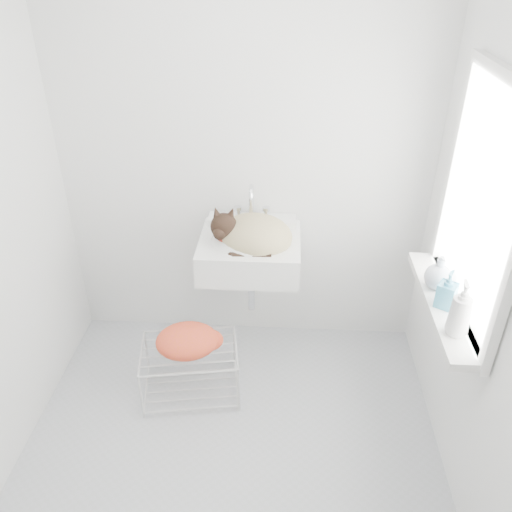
# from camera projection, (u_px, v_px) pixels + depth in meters

# --- Properties ---
(floor) EXTENTS (2.20, 2.00, 0.02)m
(floor) POSITION_uv_depth(u_px,v_px,m) (232.00, 444.00, 2.79)
(floor) COLOR #A6AAAE
(floor) RESTS_ON ground
(back_wall) EXTENTS (2.20, 0.02, 2.50)m
(back_wall) POSITION_uv_depth(u_px,v_px,m) (244.00, 155.00, 2.99)
(back_wall) COLOR white
(back_wall) RESTS_ON ground
(right_wall) EXTENTS (0.02, 2.00, 2.50)m
(right_wall) POSITION_uv_depth(u_px,v_px,m) (497.00, 250.00, 2.08)
(right_wall) COLOR white
(right_wall) RESTS_ON ground
(window_glass) EXTENTS (0.01, 0.80, 1.00)m
(window_glass) POSITION_uv_depth(u_px,v_px,m) (484.00, 205.00, 2.20)
(window_glass) COLOR white
(window_glass) RESTS_ON right_wall
(window_frame) EXTENTS (0.04, 0.90, 1.10)m
(window_frame) POSITION_uv_depth(u_px,v_px,m) (480.00, 205.00, 2.20)
(window_frame) COLOR white
(window_frame) RESTS_ON right_wall
(windowsill) EXTENTS (0.16, 0.88, 0.04)m
(windowsill) POSITION_uv_depth(u_px,v_px,m) (443.00, 304.00, 2.47)
(windowsill) COLOR white
(windowsill) RESTS_ON right_wall
(sink) EXTENTS (0.58, 0.50, 0.23)m
(sink) POSITION_uv_depth(u_px,v_px,m) (250.00, 238.00, 2.98)
(sink) COLOR white
(sink) RESTS_ON back_wall
(faucet) EXTENTS (0.21, 0.15, 0.21)m
(faucet) POSITION_uv_depth(u_px,v_px,m) (252.00, 203.00, 3.06)
(faucet) COLOR silver
(faucet) RESTS_ON sink
(cat) EXTENTS (0.49, 0.43, 0.28)m
(cat) POSITION_uv_depth(u_px,v_px,m) (252.00, 234.00, 2.94)
(cat) COLOR tan
(cat) RESTS_ON sink
(wire_rack) EXTENTS (0.59, 0.46, 0.32)m
(wire_rack) POSITION_uv_depth(u_px,v_px,m) (191.00, 371.00, 3.05)
(wire_rack) COLOR #BCBCBC
(wire_rack) RESTS_ON floor
(towel) EXTENTS (0.39, 0.31, 0.15)m
(towel) POSITION_uv_depth(u_px,v_px,m) (188.00, 347.00, 2.93)
(towel) COLOR #CD5D00
(towel) RESTS_ON wire_rack
(bottle_a) EXTENTS (0.09, 0.09, 0.22)m
(bottle_a) POSITION_uv_depth(u_px,v_px,m) (455.00, 333.00, 2.26)
(bottle_a) COLOR silver
(bottle_a) RESTS_ON windowsill
(bottle_b) EXTENTS (0.11, 0.11, 0.18)m
(bottle_b) POSITION_uv_depth(u_px,v_px,m) (444.00, 306.00, 2.43)
(bottle_b) COLOR teal
(bottle_b) RESTS_ON windowsill
(bottle_c) EXTENTS (0.15, 0.15, 0.17)m
(bottle_c) POSITION_uv_depth(u_px,v_px,m) (436.00, 287.00, 2.56)
(bottle_c) COLOR silver
(bottle_c) RESTS_ON windowsill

